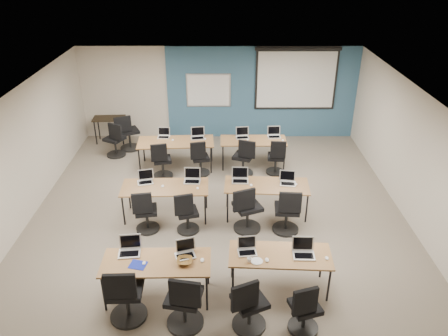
{
  "coord_description": "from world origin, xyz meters",
  "views": [
    {
      "loc": [
        0.09,
        -7.77,
        5.25
      ],
      "look_at": [
        0.13,
        0.4,
        1.01
      ],
      "focal_mm": 35.0,
      "sensor_mm": 36.0,
      "label": 1
    }
  ],
  "objects_px": {
    "laptop_2": "(247,248)",
    "task_chair_4": "(146,215)",
    "spare_chair_b": "(115,142)",
    "task_chair_10": "(244,160)",
    "utility_table": "(109,121)",
    "task_chair_3": "(304,312)",
    "task_chair_11": "(276,160)",
    "task_chair_9": "(200,161)",
    "training_table_mid_right": "(267,187)",
    "laptop_9": "(198,135)",
    "task_chair_5": "(187,216)",
    "laptop_5": "(192,178)",
    "task_chair_0": "(126,298)",
    "task_chair_8": "(162,163)",
    "task_chair_1": "(185,305)",
    "task_chair_7": "(287,214)",
    "training_table_front_right": "(280,257)",
    "projector_screen": "(296,76)",
    "training_table_back_right": "(253,142)",
    "laptop_0": "(130,249)",
    "spare_chair_a": "(128,135)",
    "task_chair_2": "(248,308)",
    "laptop_6": "(240,178)",
    "training_table_mid_left": "(165,188)",
    "laptop_10": "(242,135)",
    "training_table_front_left": "(156,264)",
    "laptop_3": "(303,251)",
    "whiteboard": "(209,90)",
    "laptop_1": "(185,251)",
    "task_chair_6": "(247,212)",
    "laptop_11": "(274,134)",
    "laptop_4": "(145,179)",
    "laptop_8": "(164,135)",
    "training_table_back_left": "(176,143)"
  },
  "relations": [
    {
      "from": "laptop_2",
      "to": "task_chair_4",
      "type": "relative_size",
      "value": 0.32
    },
    {
      "from": "spare_chair_b",
      "to": "task_chair_10",
      "type": "bearing_deg",
      "value": 10.26
    },
    {
      "from": "laptop_2",
      "to": "utility_table",
      "type": "xyz_separation_m",
      "value": [
        -3.68,
        6.11,
        -0.14
      ]
    },
    {
      "from": "task_chair_3",
      "to": "task_chair_11",
      "type": "xyz_separation_m",
      "value": [
        0.15,
        5.08,
        0.0
      ]
    },
    {
      "from": "task_chair_9",
      "to": "training_table_mid_right",
      "type": "bearing_deg",
      "value": -63.7
    },
    {
      "from": "training_table_mid_right",
      "to": "task_chair_3",
      "type": "relative_size",
      "value": 1.85
    },
    {
      "from": "laptop_9",
      "to": "task_chair_10",
      "type": "distance_m",
      "value": 1.42
    },
    {
      "from": "task_chair_9",
      "to": "task_chair_5",
      "type": "bearing_deg",
      "value": -106.66
    },
    {
      "from": "laptop_5",
      "to": "laptop_9",
      "type": "relative_size",
      "value": 0.99
    },
    {
      "from": "task_chair_0",
      "to": "task_chair_8",
      "type": "xyz_separation_m",
      "value": [
        -0.02,
        4.64,
        -0.04
      ]
    },
    {
      "from": "task_chair_1",
      "to": "task_chair_7",
      "type": "bearing_deg",
      "value": 63.76
    },
    {
      "from": "training_table_front_right",
      "to": "projector_screen",
      "type": "bearing_deg",
      "value": 83.01
    },
    {
      "from": "training_table_back_right",
      "to": "task_chair_9",
      "type": "relative_size",
      "value": 1.77
    },
    {
      "from": "laptop_0",
      "to": "spare_chair_a",
      "type": "distance_m",
      "value": 5.7
    },
    {
      "from": "task_chair_4",
      "to": "spare_chair_a",
      "type": "bearing_deg",
      "value": 96.78
    },
    {
      "from": "training_table_front_right",
      "to": "task_chair_2",
      "type": "height_order",
      "value": "task_chair_2"
    },
    {
      "from": "training_table_mid_right",
      "to": "laptop_9",
      "type": "bearing_deg",
      "value": 125.68
    },
    {
      "from": "task_chair_3",
      "to": "laptop_6",
      "type": "height_order",
      "value": "laptop_6"
    },
    {
      "from": "training_table_mid_left",
      "to": "laptop_9",
      "type": "distance_m",
      "value": 2.62
    },
    {
      "from": "task_chair_8",
      "to": "laptop_10",
      "type": "height_order",
      "value": "laptop_10"
    },
    {
      "from": "spare_chair_a",
      "to": "laptop_6",
      "type": "bearing_deg",
      "value": -71.85
    },
    {
      "from": "task_chair_5",
      "to": "training_table_front_left",
      "type": "bearing_deg",
      "value": -115.19
    },
    {
      "from": "laptop_3",
      "to": "laptop_10",
      "type": "bearing_deg",
      "value": 101.6
    },
    {
      "from": "utility_table",
      "to": "training_table_front_right",
      "type": "bearing_deg",
      "value": -59.39
    },
    {
      "from": "whiteboard",
      "to": "laptop_1",
      "type": "height_order",
      "value": "whiteboard"
    },
    {
      "from": "laptop_1",
      "to": "task_chair_9",
      "type": "xyz_separation_m",
      "value": [
        0.04,
        4.11,
        -0.4
      ]
    },
    {
      "from": "training_table_mid_left",
      "to": "task_chair_10",
      "type": "relative_size",
      "value": 1.81
    },
    {
      "from": "laptop_6",
      "to": "task_chair_6",
      "type": "bearing_deg",
      "value": -79.94
    },
    {
      "from": "laptop_11",
      "to": "spare_chair_b",
      "type": "height_order",
      "value": "spare_chair_b"
    },
    {
      "from": "training_table_front_right",
      "to": "task_chair_7",
      "type": "relative_size",
      "value": 1.64
    },
    {
      "from": "training_table_front_left",
      "to": "laptop_2",
      "type": "height_order",
      "value": "laptop_2"
    },
    {
      "from": "training_table_mid_left",
      "to": "laptop_11",
      "type": "xyz_separation_m",
      "value": [
        2.55,
        2.62,
        0.11
      ]
    },
    {
      "from": "task_chair_7",
      "to": "task_chair_2",
      "type": "bearing_deg",
      "value": -105.85
    },
    {
      "from": "spare_chair_b",
      "to": "task_chair_6",
      "type": "bearing_deg",
      "value": -17.92
    },
    {
      "from": "training_table_front_left",
      "to": "laptop_4",
      "type": "relative_size",
      "value": 5.4
    },
    {
      "from": "task_chair_8",
      "to": "projector_screen",
      "type": "bearing_deg",
      "value": 23.7
    },
    {
      "from": "training_table_front_left",
      "to": "task_chair_3",
      "type": "relative_size",
      "value": 1.83
    },
    {
      "from": "task_chair_0",
      "to": "training_table_mid_left",
      "type": "bearing_deg",
      "value": 82.61
    },
    {
      "from": "laptop_3",
      "to": "laptop_6",
      "type": "bearing_deg",
      "value": 112.95
    },
    {
      "from": "task_chair_4",
      "to": "laptop_5",
      "type": "bearing_deg",
      "value": 32.46
    },
    {
      "from": "laptop_0",
      "to": "utility_table",
      "type": "xyz_separation_m",
      "value": [
        -1.75,
        6.12,
        -0.14
      ]
    },
    {
      "from": "training_table_back_right",
      "to": "laptop_8",
      "type": "relative_size",
      "value": 5.48
    },
    {
      "from": "laptop_10",
      "to": "laptop_1",
      "type": "bearing_deg",
      "value": -110.64
    },
    {
      "from": "task_chair_5",
      "to": "spare_chair_a",
      "type": "height_order",
      "value": "spare_chair_a"
    },
    {
      "from": "training_table_mid_left",
      "to": "task_chair_1",
      "type": "xyz_separation_m",
      "value": [
        0.63,
        -3.05,
        -0.25
      ]
    },
    {
      "from": "training_table_back_left",
      "to": "laptop_3",
      "type": "distance_m",
      "value": 5.19
    },
    {
      "from": "laptop_8",
      "to": "laptop_11",
      "type": "relative_size",
      "value": 0.91
    },
    {
      "from": "training_table_mid_left",
      "to": "projector_screen",
      "type": "bearing_deg",
      "value": 50.75
    },
    {
      "from": "laptop_2",
      "to": "laptop_8",
      "type": "relative_size",
      "value": 1.0
    },
    {
      "from": "training_table_front_left",
      "to": "task_chair_0",
      "type": "bearing_deg",
      "value": -131.09
    }
  ]
}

